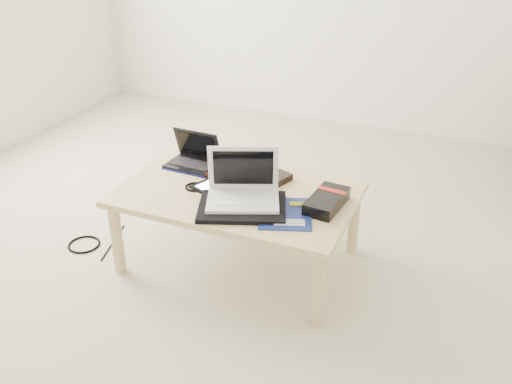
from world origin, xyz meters
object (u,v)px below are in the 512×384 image
at_px(gpu_box, 327,201).
at_px(white_laptop, 243,189).
at_px(coffee_table, 238,200).
at_px(netbook, 194,158).

bearing_deg(gpu_box, white_laptop, -163.39).
height_order(coffee_table, netbook, netbook).
height_order(netbook, gpu_box, netbook).
relative_size(coffee_table, white_laptop, 2.89).
xyz_separation_m(white_laptop, gpu_box, (0.36, 0.11, -0.04)).
relative_size(netbook, white_laptop, 0.69).
bearing_deg(gpu_box, coffee_table, -177.82).
bearing_deg(coffee_table, netbook, 152.33).
bearing_deg(white_laptop, netbook, 146.36).
bearing_deg(white_laptop, gpu_box, 16.61).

